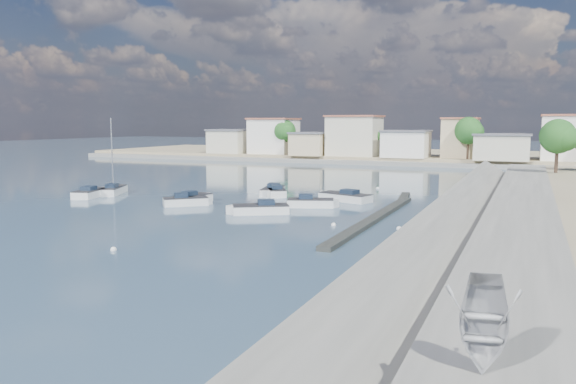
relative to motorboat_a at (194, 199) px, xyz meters
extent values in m
plane|color=#314D63|center=(12.96, 27.12, -0.38)|extent=(400.00, 400.00, 0.00)
cube|color=slate|center=(31.46, 0.12, 0.52)|extent=(5.00, 90.00, 1.80)
cube|color=slate|center=(27.11, 0.12, 0.52)|extent=(4.17, 90.00, 2.86)
cube|color=slate|center=(26.96, -8.88, 0.02)|extent=(5.31, 3.50, 1.94)
cube|color=black|center=(19.96, -2.88, -0.20)|extent=(1.00, 26.00, 0.35)
cube|color=black|center=(19.46, 11.12, -0.23)|extent=(2.00, 8.05, 0.30)
cube|color=gray|center=(12.96, 79.12, 0.32)|extent=(160.00, 40.00, 1.40)
cube|color=slate|center=(12.96, 58.12, 0.02)|extent=(160.00, 2.50, 0.80)
cube|color=beige|center=(-31.04, 63.12, 3.52)|extent=(8.00, 8.00, 5.00)
cube|color=#595960|center=(-31.04, 63.12, 6.20)|extent=(8.48, 8.48, 0.35)
cube|color=white|center=(-21.04, 65.12, 4.77)|extent=(9.00, 9.00, 7.50)
cube|color=#99513D|center=(-21.04, 65.12, 8.70)|extent=(9.54, 9.54, 0.35)
cube|color=beige|center=(-11.04, 62.12, 3.27)|extent=(7.00, 8.00, 4.50)
cube|color=#595960|center=(-11.04, 62.12, 5.70)|extent=(7.42, 8.48, 0.35)
cube|color=beige|center=(-2.04, 64.12, 5.02)|extent=(10.00, 9.00, 8.00)
cube|color=#99513D|center=(-2.04, 64.12, 9.20)|extent=(10.60, 9.54, 0.35)
cube|color=white|center=(8.96, 63.12, 3.52)|extent=(8.50, 8.50, 5.00)
cube|color=#595960|center=(8.96, 63.12, 6.20)|extent=(9.01, 9.01, 0.35)
cube|color=beige|center=(18.96, 66.12, 4.77)|extent=(6.50, 7.50, 7.50)
cube|color=#99513D|center=(18.96, 66.12, 8.70)|extent=(6.89, 7.95, 0.35)
cube|color=beige|center=(26.96, 62.12, 3.27)|extent=(9.50, 9.00, 4.50)
cube|color=#595960|center=(26.96, 62.12, 5.70)|extent=(10.07, 9.54, 0.35)
cube|color=white|center=(36.96, 65.12, 5.02)|extent=(7.00, 8.00, 8.00)
cube|color=#99513D|center=(36.96, 65.12, 9.20)|extent=(7.42, 8.48, 0.35)
cylinder|color=#38281E|center=(-17.04, 62.12, 2.71)|extent=(0.44, 0.44, 3.38)
sphere|color=#1B501A|center=(-17.04, 62.12, 6.05)|extent=(4.80, 4.80, 4.80)
sphere|color=#1B501A|center=(-16.14, 61.52, 5.82)|extent=(3.60, 3.60, 3.60)
sphere|color=#1B501A|center=(-17.79, 62.57, 6.20)|extent=(3.30, 3.30, 3.30)
cylinder|color=#38281E|center=(0.96, 65.12, 2.48)|extent=(0.44, 0.44, 2.93)
sphere|color=#1B501A|center=(0.96, 65.12, 5.38)|extent=(4.16, 4.16, 4.16)
sphere|color=#1B501A|center=(1.74, 64.60, 5.18)|extent=(3.12, 3.12, 3.12)
sphere|color=#1B501A|center=(0.31, 65.51, 5.51)|extent=(2.86, 2.86, 2.86)
cylinder|color=#38281E|center=(20.96, 61.12, 2.82)|extent=(0.44, 0.44, 3.60)
sphere|color=#1B501A|center=(20.96, 61.12, 6.38)|extent=(5.12, 5.12, 5.12)
sphere|color=#1B501A|center=(21.92, 60.48, 6.14)|extent=(3.84, 3.84, 3.84)
sphere|color=#1B501A|center=(20.16, 61.60, 6.54)|extent=(3.52, 3.52, 3.52)
cylinder|color=#38281E|center=(36.96, 64.12, 2.60)|extent=(0.44, 0.44, 3.15)
sphere|color=#1B501A|center=(36.96, 64.12, 5.71)|extent=(4.48, 4.48, 4.48)
sphere|color=#1B501A|center=(37.80, 63.56, 5.50)|extent=(3.36, 3.36, 3.36)
sphere|color=#1B501A|center=(36.26, 64.54, 5.85)|extent=(3.08, 3.08, 3.08)
cylinder|color=#38281E|center=(34.96, 31.12, 3.00)|extent=(0.44, 0.44, 3.15)
sphere|color=#1B501A|center=(34.96, 31.12, 6.11)|extent=(4.48, 4.48, 4.48)
sphere|color=#1B501A|center=(35.80, 30.56, 5.90)|extent=(3.36, 3.36, 3.36)
sphere|color=#1B501A|center=(34.26, 31.54, 6.25)|extent=(3.08, 3.08, 3.08)
cube|color=silver|center=(-0.04, -0.24, -0.08)|extent=(2.39, 4.65, 1.00)
cube|color=silver|center=(0.25, 1.64, -0.08)|extent=(1.71, 1.71, 1.00)
cube|color=#262628|center=(-0.04, -0.24, 0.42)|extent=(2.43, 4.65, 0.08)
cube|color=#192638|center=(-0.11, -0.68, 0.66)|extent=(1.27, 1.48, 0.48)
cube|color=silver|center=(0.36, -2.16, -0.08)|extent=(4.41, 4.18, 1.00)
cube|color=silver|center=(1.75, -0.93, -0.08)|extent=(1.32, 1.32, 1.00)
cube|color=#262628|center=(0.36, -2.16, 0.42)|extent=(4.43, 4.21, 0.08)
cube|color=#192638|center=(0.04, -2.45, 0.66)|extent=(1.69, 1.68, 0.48)
cube|color=silver|center=(14.07, 7.29, -0.08)|extent=(6.02, 3.83, 1.00)
cube|color=silver|center=(11.77, 8.07, -0.08)|extent=(2.03, 2.03, 1.00)
cube|color=#262628|center=(14.07, 7.29, 0.42)|extent=(6.04, 3.88, 0.08)
cube|color=#192638|center=(14.60, 7.11, 0.66)|extent=(2.03, 1.80, 0.48)
cube|color=silver|center=(9.52, -3.73, -0.08)|extent=(5.36, 4.31, 1.00)
cube|color=silver|center=(7.68, -4.81, -0.08)|extent=(1.77, 1.77, 1.00)
cube|color=#262628|center=(9.52, -3.73, 0.42)|extent=(5.38, 4.34, 0.08)
cube|color=#192638|center=(9.96, -3.48, 0.66)|extent=(1.94, 1.86, 0.48)
cube|color=silver|center=(-13.00, -0.84, -0.08)|extent=(3.23, 5.48, 1.00)
cube|color=silver|center=(-13.54, 1.29, -0.08)|extent=(1.97, 1.97, 1.00)
cube|color=#262628|center=(-13.00, -0.84, 0.42)|extent=(3.27, 5.49, 0.08)
cube|color=#192638|center=(-12.87, -1.34, 0.66)|extent=(1.60, 1.80, 0.48)
cube|color=silver|center=(5.54, 8.38, -0.08)|extent=(3.84, 4.74, 1.00)
cube|color=silver|center=(4.55, 10.02, -0.08)|extent=(1.53, 1.53, 1.00)
cube|color=#262628|center=(5.54, 8.38, 0.42)|extent=(3.87, 4.76, 0.08)
cube|color=#192638|center=(5.77, 8.00, 0.66)|extent=(1.64, 1.72, 0.48)
cube|color=silver|center=(4.77, 9.04, -0.08)|extent=(3.07, 5.45, 1.00)
cube|color=silver|center=(5.28, 6.88, -0.08)|extent=(1.89, 1.89, 1.00)
cube|color=#262628|center=(4.77, 9.04, 0.42)|extent=(3.11, 5.46, 0.08)
cube|color=#192638|center=(4.65, 9.54, 0.66)|extent=(1.53, 1.78, 0.48)
cube|color=silver|center=(12.25, 1.81, -0.08)|extent=(4.83, 3.12, 1.00)
cube|color=silver|center=(14.08, 2.43, -0.08)|extent=(1.67, 1.67, 1.00)
cube|color=#262628|center=(12.25, 1.81, 0.42)|extent=(4.84, 3.16, 0.08)
cube|color=#192638|center=(11.82, 1.66, 0.66)|extent=(1.63, 1.47, 0.48)
cube|color=silver|center=(-12.52, 2.26, -0.08)|extent=(3.81, 5.67, 1.00)
cube|color=silver|center=(-13.47, 4.44, -0.08)|extent=(1.65, 1.65, 1.00)
cube|color=#262628|center=(-12.52, 2.26, 0.42)|extent=(3.85, 5.69, 0.08)
cube|color=#192638|center=(-12.30, 1.76, 0.66)|extent=(1.67, 1.93, 0.48)
cylinder|color=silver|center=(-12.52, 2.26, 4.42)|extent=(0.12, 0.12, 8.00)
cylinder|color=silver|center=(-12.04, 1.16, 1.12)|extent=(1.03, 2.23, 0.08)
sphere|color=white|center=(17.57, -6.79, -0.33)|extent=(0.41, 0.41, 0.41)
sphere|color=white|center=(22.77, -6.33, -0.33)|extent=(0.41, 0.41, 0.41)
sphere|color=white|center=(7.31, -20.88, -0.33)|extent=(0.41, 0.41, 0.41)
sphere|color=white|center=(15.01, 11.60, -0.33)|extent=(0.41, 0.41, 0.41)
sphere|color=white|center=(13.72, 11.47, -0.33)|extent=(0.41, 0.41, 0.41)
sphere|color=white|center=(14.47, 19.45, -0.33)|extent=(0.41, 0.41, 0.41)
imported|color=#A5A8AD|center=(30.96, -34.39, 1.68)|extent=(2.91, 1.72, 0.51)
camera|label=1|loc=(31.88, -49.08, 7.88)|focal=35.00mm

